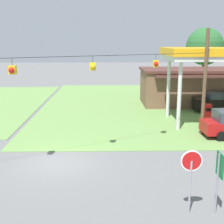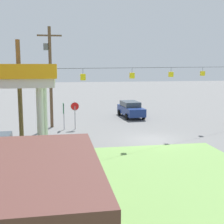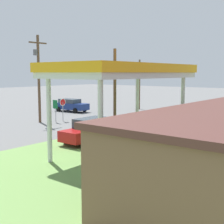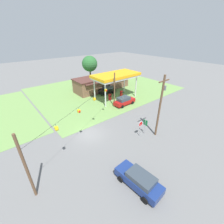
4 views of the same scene
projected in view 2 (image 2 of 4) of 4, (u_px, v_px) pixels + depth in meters
The scene contains 6 objects.
ground_plane at pixel (151, 140), 24.26m from camera, with size 160.00×160.00×0.00m, color slate.
car_on_crossroad at pixel (131, 109), 34.60m from camera, with size 2.37×5.05×1.74m.
stop_sign_roadside at pixel (75, 109), 27.98m from camera, with size 0.80×0.08×2.50m.
route_sign at pixel (63, 111), 27.87m from camera, with size 0.10×0.70×2.40m.
utility_pole_main at pixel (50, 72), 28.42m from camera, with size 2.20×0.44×9.19m.
signal_span_gantry at pixel (152, 89), 23.67m from camera, with size 18.53×10.24×7.16m.
Camera 2 is at (7.04, 22.78, 5.85)m, focal length 50.00 mm.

